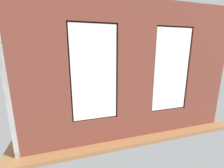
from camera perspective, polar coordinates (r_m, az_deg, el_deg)
ground_plane at (r=6.57m, az=-1.39°, el=-7.98°), size 6.26×5.83×0.10m
brick_wall_with_windows at (r=3.79m, az=8.76°, el=3.60°), size 5.66×0.30×3.44m
white_wall_right at (r=5.85m, az=-28.31°, el=5.75°), size 0.10×4.83×3.44m
couch_by_window at (r=4.63m, az=-0.76°, el=-12.26°), size 1.80×0.87×0.80m
couch_left at (r=7.06m, az=16.16°, el=-3.73°), size 0.91×1.81×0.80m
coffee_table at (r=6.76m, az=-0.95°, el=-3.57°), size 1.50×0.77×0.42m
cup_ceramic at (r=6.66m, az=0.25°, el=-2.94°), size 0.08×0.08×0.10m
candle_jar at (r=6.77m, az=-2.71°, el=-2.59°), size 0.08×0.08×0.12m
table_plant_small at (r=6.96m, az=2.01°, el=-1.75°), size 0.12×0.12×0.20m
remote_silver at (r=6.53m, az=-4.49°, el=-3.65°), size 0.07×0.17×0.02m
media_console at (r=5.85m, az=-24.38°, el=-8.98°), size 1.14×0.42×0.46m
tv_flatscreen at (r=5.68m, az=-24.92°, el=-3.61°), size 0.95×0.20×0.68m
papasan_chair at (r=7.66m, az=-8.02°, el=-1.14°), size 1.10×1.10×0.69m
potted_plant_beside_window_right at (r=4.32m, az=-17.57°, el=-12.19°), size 0.61×0.61×0.77m
potted_plant_between_couches at (r=5.04m, az=14.04°, el=-5.79°), size 0.89×0.87×1.39m
potted_plant_mid_room_small at (r=7.46m, az=5.89°, el=-2.68°), size 0.28×0.28×0.46m
potted_plant_corner_near_left at (r=8.90m, az=9.60°, el=2.23°), size 0.90×0.76×1.16m
potted_plant_foreground_right at (r=8.01m, az=-20.39°, el=-0.78°), size 0.69×0.70×1.07m
potted_plant_near_tv at (r=4.71m, az=-19.57°, el=-8.74°), size 1.04×0.99×1.26m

